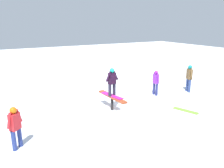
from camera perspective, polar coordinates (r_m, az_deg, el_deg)
name	(u,v)px	position (r m, az deg, el deg)	size (l,w,h in m)	color
ground_plane	(112,110)	(10.92, 0.00, -6.75)	(60.00, 60.00, 0.00)	white
rail_feature	(112,98)	(10.69, 0.00, -3.70)	(2.16, 0.42, 0.73)	black
snow_kicker_ramp	(140,121)	(9.25, 7.40, -9.46)	(1.80, 1.50, 0.53)	white
main_rider_on_rail	(112,82)	(10.45, 0.00, 0.45)	(1.42, 0.76, 1.37)	#CB1C92
bystander_purple	(156,81)	(13.11, 11.35, 0.66)	(0.60, 0.22, 1.48)	navy
bystander_red	(15,126)	(8.13, -23.98, -9.91)	(0.52, 0.56, 1.52)	navy
bystander_brown	(189,77)	(14.27, 19.50, 1.75)	(0.66, 0.36, 1.68)	navy
loose_snowboard_lime	(186,111)	(11.38, 18.66, -6.60)	(1.25, 0.28, 0.02)	#81D538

